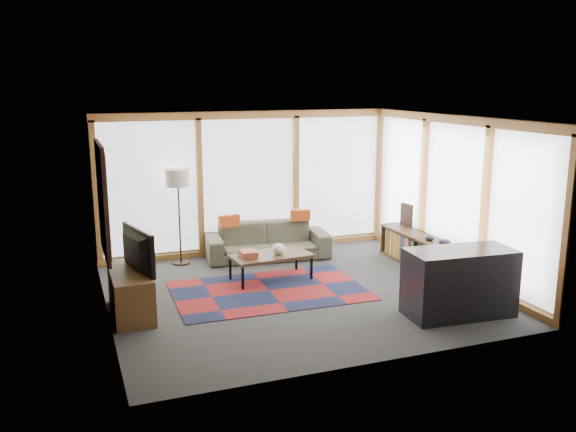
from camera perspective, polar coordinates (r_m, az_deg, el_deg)
name	(u,v)px	position (r m, az deg, el deg)	size (l,w,h in m)	color
ground	(297,292)	(9.27, 0.87, -7.15)	(5.50, 5.50, 0.00)	#323330
room_envelope	(314,184)	(9.57, 2.44, 3.00)	(5.52, 5.02, 2.62)	#473D34
rug	(269,291)	(9.33, -1.79, -7.00)	(2.87, 1.84, 0.01)	maroon
sofa	(267,241)	(10.94, -1.94, -2.34)	(2.17, 0.85, 0.63)	#3D402E
pillow_left	(229,221)	(10.68, -5.53, -0.45)	(0.37, 0.11, 0.20)	#C2471A
pillow_right	(300,215)	(11.08, 1.15, 0.08)	(0.36, 0.11, 0.20)	#C2471A
floor_lamp	(179,217)	(10.64, -10.13, -0.10)	(0.42, 0.42, 1.67)	#302316
coffee_table	(271,267)	(9.78, -1.62, -4.80)	(1.26, 0.63, 0.42)	#322313
book_stack	(248,254)	(9.60, -3.74, -3.55)	(0.24, 0.30, 0.10)	brown
vase	(279,249)	(9.71, -0.89, -3.10)	(0.20, 0.20, 0.17)	silver
bookshelf	(423,253)	(10.57, 12.52, -3.39)	(0.40, 2.22, 0.56)	#322313
bowl_a	(444,242)	(10.06, 14.43, -2.37)	(0.20, 0.20, 0.10)	black
bowl_b	(430,238)	(10.30, 13.11, -2.00)	(0.17, 0.17, 0.09)	black
shelf_picture	(407,215)	(11.18, 11.03, 0.10)	(0.04, 0.31, 0.41)	black
tv_console	(131,293)	(8.61, -14.49, -6.99)	(0.51, 1.23, 0.61)	brown
television	(131,250)	(8.42, -14.48, -3.14)	(1.02, 0.13, 0.59)	black
bar_counter	(459,282)	(8.61, 15.74, -6.01)	(1.44, 0.67, 0.91)	black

